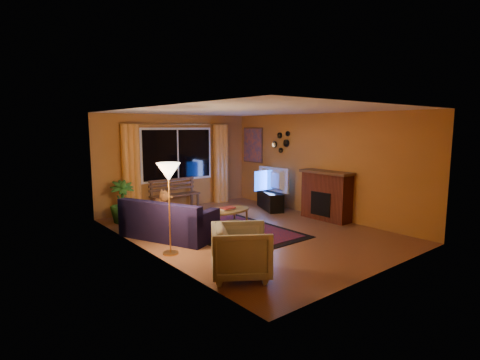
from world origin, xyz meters
TOP-DOWN VIEW (x-y plane):
  - floor at (0.00, 0.00)m, footprint 4.50×6.00m
  - ceiling at (0.00, 0.00)m, footprint 4.50×6.00m
  - wall_back at (0.00, 3.01)m, footprint 4.50×0.02m
  - wall_left at (-2.26, 0.00)m, footprint 0.02×6.00m
  - wall_right at (2.26, 0.00)m, footprint 0.02×6.00m
  - window at (0.00, 2.94)m, footprint 2.00×0.02m
  - curtain_rod at (0.00, 2.90)m, footprint 3.20×0.03m
  - curtain_left at (-1.35, 2.88)m, footprint 0.36×0.36m
  - curtain_right at (1.35, 2.88)m, footprint 0.36×0.36m
  - bench at (-0.22, 2.75)m, footprint 1.34×0.40m
  - potted_plant at (-1.80, 2.36)m, footprint 0.62×0.62m
  - sofa at (-1.55, 0.62)m, footprint 1.50×2.04m
  - dog at (-1.50, 1.05)m, footprint 0.42×0.49m
  - armchair at (-1.67, -1.80)m, footprint 1.09×1.11m
  - floor_lamp at (-2.00, -0.27)m, footprint 0.32×0.32m
  - rug at (-0.26, 0.32)m, footprint 1.96×3.08m
  - coffee_table at (-0.29, 0.41)m, footprint 1.18×1.18m
  - tv_console at (1.80, 1.26)m, footprint 0.82×1.19m
  - television at (1.80, 1.26)m, footprint 0.16×1.12m
  - fireplace at (2.05, -0.40)m, footprint 0.40×1.20m
  - mirror_cluster at (2.21, 1.30)m, footprint 0.06×0.60m
  - painting at (2.22, 2.45)m, footprint 0.04×0.76m

SIDE VIEW (x-z plane):
  - floor at x=0.00m, z-range -0.02..0.00m
  - rug at x=-0.26m, z-range 0.00..0.02m
  - bench at x=-0.22m, z-range 0.00..0.40m
  - coffee_table at x=-0.29m, z-range 0.00..0.42m
  - tv_console at x=1.80m, z-range 0.00..0.47m
  - sofa at x=-1.55m, z-range 0.00..0.76m
  - armchair at x=-1.67m, z-range 0.00..0.84m
  - potted_plant at x=-1.80m, z-range 0.00..0.97m
  - fireplace at x=2.05m, z-range 0.00..1.10m
  - dog at x=-1.50m, z-range 0.38..0.83m
  - floor_lamp at x=-2.00m, z-range 0.00..1.59m
  - television at x=1.80m, z-range 0.47..1.12m
  - curtain_left at x=-1.35m, z-range 0.00..2.24m
  - curtain_right at x=1.35m, z-range 0.00..2.24m
  - wall_back at x=0.00m, z-range 0.00..2.50m
  - wall_left at x=-2.26m, z-range 0.00..2.50m
  - wall_right at x=2.26m, z-range 0.00..2.50m
  - window at x=0.00m, z-range 0.80..2.10m
  - painting at x=2.22m, z-range 1.17..2.13m
  - mirror_cluster at x=2.21m, z-range 1.52..2.08m
  - curtain_rod at x=0.00m, z-range 2.23..2.27m
  - ceiling at x=0.00m, z-range 2.50..2.52m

